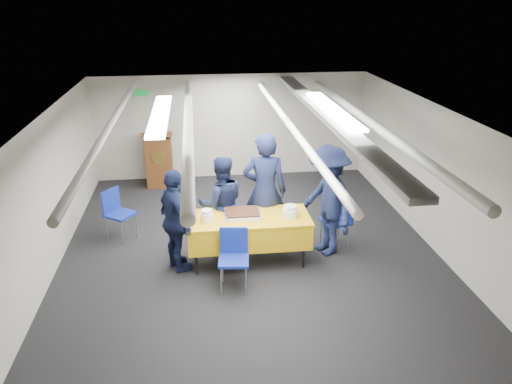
# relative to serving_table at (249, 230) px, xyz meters

# --- Properties ---
(ground) EXTENTS (7.00, 7.00, 0.00)m
(ground) POSITION_rel_serving_table_xyz_m (0.06, 0.50, -0.56)
(ground) COLOR black
(ground) RESTS_ON ground
(room_shell) EXTENTS (6.00, 7.00, 2.30)m
(room_shell) POSITION_rel_serving_table_xyz_m (0.15, 0.91, 1.25)
(room_shell) COLOR beige
(room_shell) RESTS_ON ground
(serving_table) EXTENTS (1.86, 0.81, 0.77)m
(serving_table) POSITION_rel_serving_table_xyz_m (0.00, 0.00, 0.00)
(serving_table) COLOR black
(serving_table) RESTS_ON ground
(sheet_cake) EXTENTS (0.53, 0.42, 0.09)m
(sheet_cake) POSITION_rel_serving_table_xyz_m (-0.09, 0.04, 0.26)
(sheet_cake) COLOR white
(sheet_cake) RESTS_ON serving_table
(plate_stack_left) EXTENTS (0.19, 0.19, 0.17)m
(plate_stack_left) POSITION_rel_serving_table_xyz_m (-0.63, -0.05, 0.29)
(plate_stack_left) COLOR white
(plate_stack_left) RESTS_ON serving_table
(plate_stack_right) EXTENTS (0.24, 0.24, 0.18)m
(plate_stack_right) POSITION_rel_serving_table_xyz_m (0.63, -0.05, 0.29)
(plate_stack_right) COLOR white
(plate_stack_right) RESTS_ON serving_table
(podium) EXTENTS (0.62, 0.53, 1.25)m
(podium) POSITION_rel_serving_table_xyz_m (-1.54, 3.55, 0.05)
(podium) COLOR brown
(podium) RESTS_ON ground
(chair_near) EXTENTS (0.47, 0.47, 0.87)m
(chair_near) POSITION_rel_serving_table_xyz_m (-0.28, -0.63, -0.03)
(chair_near) COLOR gray
(chair_near) RESTS_ON ground
(chair_right) EXTENTS (0.51, 0.51, 0.87)m
(chair_right) POSITION_rel_serving_table_xyz_m (1.56, 0.37, -0.03)
(chair_right) COLOR gray
(chair_right) RESTS_ON ground
(chair_left) EXTENTS (0.59, 0.59, 0.87)m
(chair_left) POSITION_rel_serving_table_xyz_m (-2.13, 1.11, -0.03)
(chair_left) COLOR gray
(chair_left) RESTS_ON ground
(sailor_a) EXTENTS (0.78, 0.59, 1.94)m
(sailor_a) POSITION_rel_serving_table_xyz_m (0.32, 0.52, 0.41)
(sailor_a) COLOR black
(sailor_a) RESTS_ON ground
(sailor_b) EXTENTS (0.83, 0.68, 1.58)m
(sailor_b) POSITION_rel_serving_table_xyz_m (-0.38, 0.51, 0.23)
(sailor_b) COLOR black
(sailor_b) RESTS_ON ground
(sailor_c) EXTENTS (0.75, 1.01, 1.60)m
(sailor_c) POSITION_rel_serving_table_xyz_m (-1.09, -0.07, 0.24)
(sailor_c) COLOR black
(sailor_c) RESTS_ON ground
(sailor_d) EXTENTS (1.00, 1.31, 1.80)m
(sailor_d) POSITION_rel_serving_table_xyz_m (1.27, 0.18, 0.34)
(sailor_d) COLOR black
(sailor_d) RESTS_ON ground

